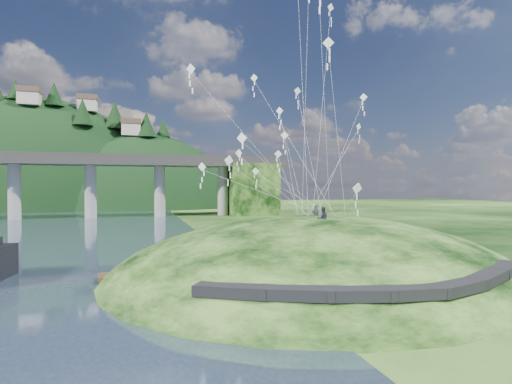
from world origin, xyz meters
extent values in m
plane|color=black|center=(0.00, 0.00, 0.00)|extent=(320.00, 320.00, 0.00)
ellipsoid|color=black|center=(8.00, 2.00, -1.50)|extent=(36.00, 32.00, 13.00)
cube|color=black|center=(-1.50, -8.00, 2.03)|extent=(4.32, 3.62, 0.71)
cube|color=black|center=(1.50, -9.65, 2.09)|extent=(4.10, 2.97, 0.61)
cube|color=black|center=(4.50, -10.65, 2.08)|extent=(3.85, 2.37, 0.62)
cube|color=black|center=(7.50, -11.10, 2.04)|extent=(3.62, 1.83, 0.66)
cube|color=black|center=(10.50, -10.90, 2.05)|extent=(3.82, 2.27, 0.68)
cube|color=black|center=(13.50, -9.95, 2.14)|extent=(4.11, 2.97, 0.71)
cube|color=black|center=(16.50, -8.40, 2.16)|extent=(4.26, 3.43, 0.66)
cylinder|color=gray|center=(-32.00, 70.00, 6.50)|extent=(2.60, 2.60, 13.00)
cylinder|color=gray|center=(-16.50, 70.00, 6.50)|extent=(2.60, 2.60, 13.00)
cylinder|color=gray|center=(-1.00, 70.00, 6.50)|extent=(2.60, 2.60, 13.00)
cylinder|color=gray|center=(14.50, 70.00, 6.50)|extent=(2.60, 2.60, 13.00)
cube|color=black|center=(22.00, 70.00, 6.50)|extent=(12.00, 11.00, 13.00)
ellipsoid|color=black|center=(-40.00, 126.00, -6.00)|extent=(96.00, 68.00, 88.00)
ellipsoid|color=black|center=(-5.00, 118.00, -10.00)|extent=(76.00, 56.00, 72.00)
cone|color=black|center=(-42.87, 114.06, 37.88)|extent=(4.97, 4.97, 6.54)
cone|color=black|center=(-31.40, 112.04, 36.68)|extent=(5.83, 5.83, 7.67)
cone|color=black|center=(-22.45, 107.08, 30.58)|extent=(6.47, 6.47, 8.51)
cone|color=black|center=(-13.22, 113.99, 31.23)|extent=(7.13, 7.13, 9.38)
cone|color=black|center=(-3.12, 109.03, 27.87)|extent=(6.56, 6.56, 8.63)
cone|color=black|center=(2.77, 114.63, 27.68)|extent=(4.88, 4.88, 6.42)
cube|color=beige|center=(-38.00, 110.00, 34.28)|extent=(6.00, 5.00, 4.00)
cube|color=brown|center=(-38.00, 110.00, 36.98)|extent=(6.40, 5.40, 1.60)
cube|color=beige|center=(-22.00, 116.00, 34.18)|extent=(6.00, 5.00, 4.00)
cube|color=brown|center=(-22.00, 116.00, 36.88)|extent=(6.40, 5.40, 1.60)
cube|color=beige|center=(-8.00, 110.00, 25.88)|extent=(6.00, 5.00, 4.00)
cube|color=brown|center=(-8.00, 110.00, 28.58)|extent=(6.40, 5.40, 1.60)
cube|color=#392817|center=(-2.96, 5.10, 0.41)|extent=(12.95, 3.19, 0.32)
cylinder|color=#392817|center=(-8.43, 4.59, 0.18)|extent=(0.27, 0.27, 0.92)
cylinder|color=#392817|center=(-5.70, 4.84, 0.18)|extent=(0.27, 0.27, 0.92)
cylinder|color=#392817|center=(-2.96, 5.10, 0.18)|extent=(0.27, 0.27, 0.92)
cylinder|color=#392817|center=(-0.23, 5.35, 0.18)|extent=(0.27, 0.27, 0.92)
cylinder|color=#392817|center=(2.51, 5.61, 0.18)|extent=(0.27, 0.27, 0.92)
imported|color=#282935|center=(8.46, 2.86, 5.92)|extent=(0.75, 0.55, 1.87)
imported|color=#282935|center=(7.80, 0.15, 5.90)|extent=(1.04, 0.88, 1.89)
cube|color=white|center=(5.34, -4.15, 19.89)|extent=(0.10, 0.08, 0.48)
cube|color=white|center=(5.34, -4.15, 19.31)|extent=(0.10, 0.08, 0.48)
cube|color=white|center=(10.58, 4.31, 23.78)|extent=(0.71, 0.28, 0.73)
cube|color=white|center=(10.58, 4.31, 23.26)|extent=(0.09, 0.06, 0.43)
cube|color=white|center=(10.58, 4.31, 22.74)|extent=(0.09, 0.06, 0.43)
cube|color=white|center=(10.58, 4.31, 22.22)|extent=(0.09, 0.06, 0.43)
cube|color=white|center=(5.24, 10.78, 18.65)|extent=(0.61, 0.57, 0.78)
cube|color=white|center=(5.24, 10.78, 18.08)|extent=(0.10, 0.07, 0.46)
cube|color=white|center=(5.24, 10.78, 17.52)|extent=(0.10, 0.07, 0.46)
cube|color=white|center=(5.24, 10.78, 16.96)|extent=(0.10, 0.07, 0.46)
cube|color=white|center=(14.41, 4.91, 16.02)|extent=(0.52, 0.56, 0.71)
cube|color=white|center=(14.41, 4.91, 15.51)|extent=(0.09, 0.07, 0.42)
cube|color=white|center=(14.41, 4.91, 14.99)|extent=(0.09, 0.07, 0.42)
cube|color=white|center=(14.41, 4.91, 14.48)|extent=(0.09, 0.07, 0.42)
cube|color=white|center=(0.52, -2.18, 10.85)|extent=(0.59, 0.54, 0.75)
cube|color=white|center=(0.52, -2.18, 10.31)|extent=(0.10, 0.06, 0.44)
cube|color=white|center=(0.52, -2.18, 9.77)|extent=(0.10, 0.06, 0.44)
cube|color=white|center=(0.52, -2.18, 9.23)|extent=(0.10, 0.06, 0.44)
cube|color=white|center=(6.79, 6.07, 12.26)|extent=(0.67, 0.37, 0.73)
cube|color=white|center=(6.79, 6.07, 11.74)|extent=(0.10, 0.04, 0.43)
cube|color=white|center=(6.79, 6.07, 11.22)|extent=(0.10, 0.04, 0.43)
cube|color=white|center=(6.79, 6.07, 10.70)|extent=(0.10, 0.04, 0.43)
cube|color=white|center=(-2.30, 2.73, 16.72)|extent=(0.63, 0.54, 0.76)
cube|color=white|center=(-2.30, 2.73, 16.16)|extent=(0.10, 0.06, 0.46)
cube|color=white|center=(-2.30, 2.73, 15.60)|extent=(0.10, 0.06, 0.46)
cube|color=white|center=(-2.30, 2.73, 15.04)|extent=(0.10, 0.06, 0.46)
cube|color=white|center=(0.44, 1.47, 9.54)|extent=(0.77, 0.35, 0.80)
cube|color=white|center=(0.44, 1.47, 8.96)|extent=(0.10, 0.08, 0.47)
cube|color=white|center=(0.44, 1.47, 8.38)|extent=(0.10, 0.08, 0.47)
cube|color=white|center=(0.44, 1.47, 7.80)|extent=(0.10, 0.08, 0.47)
cube|color=white|center=(5.55, -2.09, 20.94)|extent=(0.10, 0.06, 0.47)
cube|color=white|center=(2.42, 6.17, 10.52)|extent=(0.67, 0.23, 0.69)
cube|color=white|center=(2.42, 6.17, 10.03)|extent=(0.09, 0.06, 0.40)
cube|color=white|center=(2.42, 6.17, 9.54)|extent=(0.09, 0.06, 0.40)
cube|color=white|center=(2.42, 6.17, 9.05)|extent=(0.09, 0.06, 0.40)
cube|color=white|center=(9.93, 10.50, 17.57)|extent=(0.81, 0.25, 0.79)
cube|color=white|center=(9.93, 10.50, 17.00)|extent=(0.10, 0.05, 0.47)
cube|color=white|center=(9.93, 10.50, 16.43)|extent=(0.10, 0.05, 0.47)
cube|color=white|center=(9.93, 10.50, 15.86)|extent=(0.10, 0.05, 0.47)
cube|color=white|center=(-1.22, 4.10, 9.13)|extent=(0.61, 0.49, 0.73)
cube|color=white|center=(-1.22, 4.10, 8.61)|extent=(0.10, 0.06, 0.43)
cube|color=white|center=(-1.22, 4.10, 8.08)|extent=(0.10, 0.06, 0.43)
cube|color=white|center=(-1.22, 4.10, 7.56)|extent=(0.10, 0.06, 0.43)
cube|color=white|center=(7.82, -0.69, 18.61)|extent=(0.78, 0.50, 0.87)
cube|color=white|center=(7.82, -0.69, 17.98)|extent=(0.12, 0.06, 0.51)
cube|color=white|center=(7.82, -0.69, 17.35)|extent=(0.12, 0.06, 0.51)
cube|color=white|center=(7.82, -0.69, 16.72)|extent=(0.12, 0.06, 0.51)
cube|color=white|center=(6.63, 6.96, 14.67)|extent=(0.49, 0.61, 0.73)
cube|color=white|center=(6.63, 6.96, 14.14)|extent=(0.09, 0.07, 0.43)
cube|color=white|center=(6.63, 6.96, 13.61)|extent=(0.09, 0.07, 0.43)
cube|color=white|center=(6.63, 6.96, 13.09)|extent=(0.09, 0.07, 0.43)
cube|color=white|center=(9.69, -1.87, 7.38)|extent=(0.88, 0.32, 0.86)
cube|color=white|center=(9.69, -1.87, 6.75)|extent=(0.11, 0.08, 0.52)
cube|color=white|center=(9.69, -1.87, 6.12)|extent=(0.11, 0.08, 0.52)
cube|color=white|center=(9.69, -1.87, 5.49)|extent=(0.11, 0.08, 0.52)
cube|color=white|center=(6.35, 6.58, 10.55)|extent=(0.70, 0.27, 0.70)
cube|color=white|center=(6.35, 6.58, 10.04)|extent=(0.09, 0.02, 0.42)
cube|color=white|center=(6.35, 6.58, 9.52)|extent=(0.09, 0.02, 0.42)
cube|color=white|center=(6.35, 6.58, 9.01)|extent=(0.09, 0.02, 0.42)
cube|color=white|center=(4.26, 7.02, 8.93)|extent=(0.61, 0.34, 0.66)
cube|color=white|center=(4.26, 7.02, 8.46)|extent=(0.09, 0.04, 0.39)
cube|color=white|center=(4.26, 7.02, 7.98)|extent=(0.09, 0.04, 0.39)
cube|color=white|center=(4.26, 7.02, 7.51)|extent=(0.09, 0.04, 0.39)
cube|color=white|center=(16.74, 9.62, 13.97)|extent=(0.71, 0.35, 0.75)
cube|color=white|center=(16.74, 9.62, 13.43)|extent=(0.09, 0.08, 0.44)
cube|color=white|center=(16.74, 9.62, 12.89)|extent=(0.09, 0.08, 0.44)
cube|color=white|center=(16.74, 9.62, 12.35)|extent=(0.09, 0.08, 0.44)
camera|label=1|loc=(-6.43, -28.71, 7.63)|focal=28.00mm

